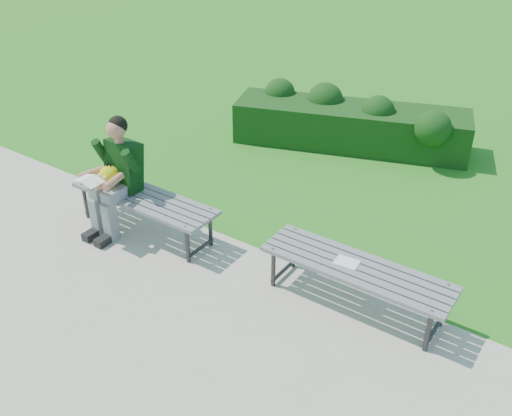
% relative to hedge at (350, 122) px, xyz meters
% --- Properties ---
extents(ground, '(80.00, 80.00, 0.00)m').
position_rel_hedge_xyz_m(ground, '(0.40, -3.04, -0.36)').
color(ground, '#2F6A18').
rests_on(ground, ground).
extents(walkway, '(30.00, 3.50, 0.02)m').
position_rel_hedge_xyz_m(walkway, '(0.40, -4.79, -0.35)').
color(walkway, beige).
rests_on(walkway, ground).
extents(hedge, '(3.48, 1.89, 0.84)m').
position_rel_hedge_xyz_m(hedge, '(0.00, 0.00, 0.00)').
color(hedge, '#193D0F').
rests_on(hedge, ground).
extents(bench_left, '(1.80, 0.50, 0.46)m').
position_rel_hedge_xyz_m(bench_left, '(-0.80, -3.47, 0.05)').
color(bench_left, slate).
rests_on(bench_left, walkway).
extents(bench_right, '(1.80, 0.50, 0.46)m').
position_rel_hedge_xyz_m(bench_right, '(1.70, -3.30, 0.05)').
color(bench_right, slate).
rests_on(bench_right, walkway).
extents(seated_boy, '(0.56, 0.76, 1.31)m').
position_rel_hedge_xyz_m(seated_boy, '(-1.10, -3.56, 0.35)').
color(seated_boy, slate).
rests_on(seated_boy, walkway).
extents(paper_sheet, '(0.23, 0.18, 0.01)m').
position_rel_hedge_xyz_m(paper_sheet, '(1.60, -3.30, 0.11)').
color(paper_sheet, white).
rests_on(paper_sheet, bench_right).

